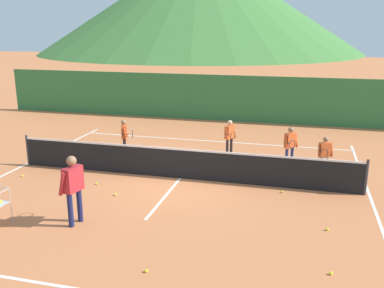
{
  "coord_description": "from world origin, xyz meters",
  "views": [
    {
      "loc": [
        3.56,
        -12.16,
        4.6
      ],
      "look_at": [
        0.4,
        -0.06,
        1.16
      ],
      "focal_mm": 40.02,
      "sensor_mm": 36.0,
      "label": 1
    }
  ],
  "objects_px": {
    "student_1": "(230,135)",
    "tennis_ball_2": "(146,271)",
    "tennis_ball_0": "(327,229)",
    "tennis_ball_5": "(22,176)",
    "tennis_ball_4": "(282,192)",
    "tennis_ball_6": "(331,273)",
    "student_2": "(290,143)",
    "tennis_ball_3": "(115,194)",
    "student_0": "(125,134)",
    "tennis_ball_1": "(97,183)",
    "student_3": "(325,152)",
    "instructor": "(73,184)",
    "tennis_net": "(180,163)"
  },
  "relations": [
    {
      "from": "student_1",
      "to": "tennis_ball_2",
      "type": "relative_size",
      "value": 19.69
    },
    {
      "from": "tennis_ball_0",
      "to": "tennis_ball_5",
      "type": "height_order",
      "value": "same"
    },
    {
      "from": "tennis_ball_0",
      "to": "tennis_ball_2",
      "type": "relative_size",
      "value": 1.0
    },
    {
      "from": "tennis_ball_4",
      "to": "tennis_ball_6",
      "type": "relative_size",
      "value": 1.0
    },
    {
      "from": "student_2",
      "to": "tennis_ball_3",
      "type": "height_order",
      "value": "student_2"
    },
    {
      "from": "student_0",
      "to": "tennis_ball_0",
      "type": "height_order",
      "value": "student_0"
    },
    {
      "from": "tennis_ball_0",
      "to": "tennis_ball_6",
      "type": "bearing_deg",
      "value": -90.3
    },
    {
      "from": "tennis_ball_6",
      "to": "tennis_ball_1",
      "type": "bearing_deg",
      "value": 153.38
    },
    {
      "from": "student_1",
      "to": "student_3",
      "type": "bearing_deg",
      "value": -22.2
    },
    {
      "from": "instructor",
      "to": "student_0",
      "type": "distance_m",
      "value": 5.68
    },
    {
      "from": "student_2",
      "to": "tennis_ball_1",
      "type": "height_order",
      "value": "student_2"
    },
    {
      "from": "student_3",
      "to": "tennis_ball_3",
      "type": "distance_m",
      "value": 6.65
    },
    {
      "from": "instructor",
      "to": "tennis_ball_1",
      "type": "relative_size",
      "value": 25.2
    },
    {
      "from": "student_0",
      "to": "tennis_ball_0",
      "type": "distance_m",
      "value": 8.29
    },
    {
      "from": "student_3",
      "to": "tennis_ball_4",
      "type": "relative_size",
      "value": 18.64
    },
    {
      "from": "tennis_ball_6",
      "to": "tennis_ball_5",
      "type": "bearing_deg",
      "value": 160.09
    },
    {
      "from": "tennis_ball_4",
      "to": "tennis_ball_5",
      "type": "height_order",
      "value": "same"
    },
    {
      "from": "instructor",
      "to": "tennis_ball_5",
      "type": "bearing_deg",
      "value": 142.45
    },
    {
      "from": "instructor",
      "to": "tennis_ball_4",
      "type": "xyz_separation_m",
      "value": [
        4.72,
        3.29,
        -0.99
      ]
    },
    {
      "from": "student_1",
      "to": "student_3",
      "type": "xyz_separation_m",
      "value": [
        3.28,
        -1.34,
        -0.04
      ]
    },
    {
      "from": "student_3",
      "to": "tennis_ball_5",
      "type": "bearing_deg",
      "value": -164.3
    },
    {
      "from": "instructor",
      "to": "student_1",
      "type": "height_order",
      "value": "instructor"
    },
    {
      "from": "tennis_ball_4",
      "to": "tennis_ball_6",
      "type": "bearing_deg",
      "value": -74.38
    },
    {
      "from": "tennis_ball_6",
      "to": "student_1",
      "type": "bearing_deg",
      "value": 114.0
    },
    {
      "from": "tennis_ball_5",
      "to": "tennis_ball_2",
      "type": "bearing_deg",
      "value": -35.87
    },
    {
      "from": "tennis_net",
      "to": "tennis_ball_5",
      "type": "bearing_deg",
      "value": -166.96
    },
    {
      "from": "student_0",
      "to": "tennis_ball_5",
      "type": "bearing_deg",
      "value": -126.9
    },
    {
      "from": "tennis_ball_4",
      "to": "tennis_ball_6",
      "type": "xyz_separation_m",
      "value": [
        1.13,
        -4.05,
        0.0
      ]
    },
    {
      "from": "student_1",
      "to": "tennis_ball_5",
      "type": "height_order",
      "value": "student_1"
    },
    {
      "from": "student_1",
      "to": "student_3",
      "type": "relative_size",
      "value": 1.06
    },
    {
      "from": "tennis_ball_0",
      "to": "instructor",
      "type": "bearing_deg",
      "value": -168.88
    },
    {
      "from": "tennis_ball_0",
      "to": "tennis_ball_6",
      "type": "height_order",
      "value": "same"
    },
    {
      "from": "student_0",
      "to": "tennis_ball_0",
      "type": "relative_size",
      "value": 19.85
    },
    {
      "from": "tennis_net",
      "to": "tennis_ball_4",
      "type": "relative_size",
      "value": 160.87
    },
    {
      "from": "tennis_ball_3",
      "to": "student_2",
      "type": "bearing_deg",
      "value": 40.22
    },
    {
      "from": "tennis_net",
      "to": "instructor",
      "type": "xyz_separation_m",
      "value": [
        -1.55,
        -3.71,
        0.53
      ]
    },
    {
      "from": "tennis_ball_0",
      "to": "tennis_ball_4",
      "type": "xyz_separation_m",
      "value": [
        -1.14,
        2.14,
        0.0
      ]
    },
    {
      "from": "student_3",
      "to": "tennis_ball_4",
      "type": "distance_m",
      "value": 2.33
    },
    {
      "from": "tennis_ball_0",
      "to": "tennis_ball_1",
      "type": "height_order",
      "value": "same"
    },
    {
      "from": "tennis_ball_1",
      "to": "instructor",
      "type": "bearing_deg",
      "value": -73.8
    },
    {
      "from": "tennis_ball_4",
      "to": "tennis_ball_3",
      "type": "bearing_deg",
      "value": -162.71
    },
    {
      "from": "tennis_net",
      "to": "tennis_ball_1",
      "type": "bearing_deg",
      "value": -153.1
    },
    {
      "from": "tennis_ball_3",
      "to": "tennis_ball_2",
      "type": "bearing_deg",
      "value": -57.24
    },
    {
      "from": "tennis_ball_5",
      "to": "student_2",
      "type": "bearing_deg",
      "value": 21.52
    },
    {
      "from": "student_0",
      "to": "tennis_ball_3",
      "type": "height_order",
      "value": "student_0"
    },
    {
      "from": "tennis_ball_0",
      "to": "tennis_ball_5",
      "type": "distance_m",
      "value": 9.33
    },
    {
      "from": "instructor",
      "to": "tennis_ball_0",
      "type": "relative_size",
      "value": 25.2
    },
    {
      "from": "tennis_ball_0",
      "to": "tennis_net",
      "type": "bearing_deg",
      "value": 149.39
    },
    {
      "from": "student_0",
      "to": "student_3",
      "type": "distance_m",
      "value": 7.01
    },
    {
      "from": "tennis_ball_3",
      "to": "tennis_net",
      "type": "bearing_deg",
      "value": 53.1
    }
  ]
}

